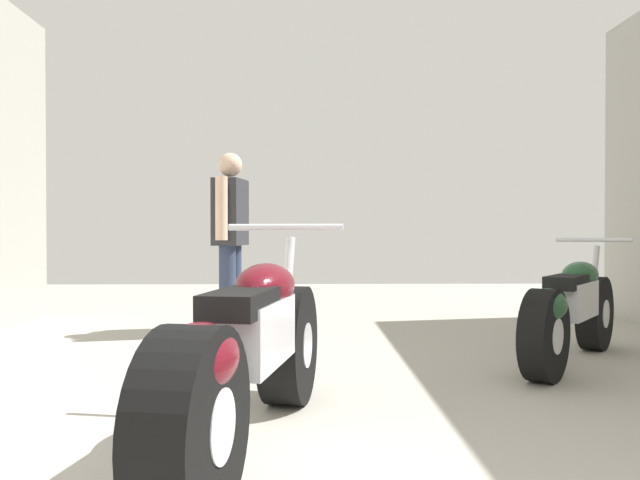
# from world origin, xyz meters

# --- Properties ---
(ground_plane) EXTENTS (15.14, 15.14, 0.00)m
(ground_plane) POSITION_xyz_m (0.00, 3.08, 0.00)
(ground_plane) COLOR #A8A399
(motorcycle_maroon_cruiser) EXTENTS (0.73, 2.10, 0.98)m
(motorcycle_maroon_cruiser) POSITION_xyz_m (-0.48, 2.10, 0.41)
(motorcycle_maroon_cruiser) COLOR black
(motorcycle_maroon_cruiser) RESTS_ON ground_plane
(motorcycle_black_naked) EXTENTS (1.28, 1.61, 0.89)m
(motorcycle_black_naked) POSITION_xyz_m (1.62, 3.81, 0.38)
(motorcycle_black_naked) COLOR black
(motorcycle_black_naked) RESTS_ON ground_plane
(mechanic_in_blue) EXTENTS (0.31, 0.68, 1.67)m
(mechanic_in_blue) POSITION_xyz_m (-0.95, 5.37, 0.95)
(mechanic_in_blue) COLOR #2D3851
(mechanic_in_blue) RESTS_ON ground_plane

